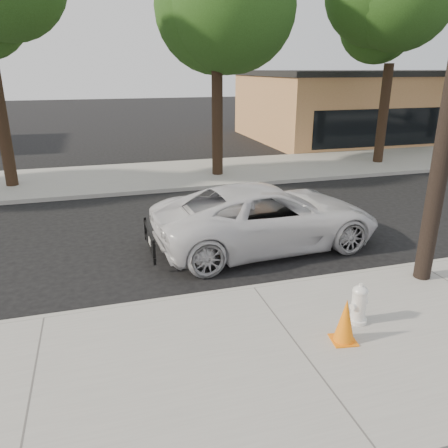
{
  "coord_description": "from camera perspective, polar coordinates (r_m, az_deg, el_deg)",
  "views": [
    {
      "loc": [
        -2.81,
        -9.56,
        4.36
      ],
      "look_at": [
        -0.18,
        -0.58,
        1.0
      ],
      "focal_mm": 35.0,
      "sensor_mm": 36.0,
      "label": 1
    }
  ],
  "objects": [
    {
      "name": "ground",
      "position": [
        10.88,
        0.03,
        -3.89
      ],
      "size": [
        120.0,
        120.0,
        0.0
      ],
      "primitive_type": "plane",
      "color": "black",
      "rests_on": "ground"
    },
    {
      "name": "tree_d",
      "position": [
        21.91,
        22.1,
        23.68
      ],
      "size": [
        4.5,
        4.35,
        8.75
      ],
      "color": "black",
      "rests_on": "far_sidewalk"
    },
    {
      "name": "traffic_cone",
      "position": [
        7.45,
        15.55,
        -12.13
      ],
      "size": [
        0.45,
        0.45,
        0.76
      ],
      "rotation": [
        0.0,
        0.0,
        -0.15
      ],
      "color": "orange",
      "rests_on": "near_sidewalk"
    },
    {
      "name": "building_main",
      "position": [
        31.83,
        20.6,
        14.28
      ],
      "size": [
        18.0,
        10.0,
        4.0
      ],
      "primitive_type": "cube",
      "color": "#B67B4C",
      "rests_on": "ground"
    },
    {
      "name": "near_sidewalk",
      "position": [
        7.34,
        9.94,
        -16.29
      ],
      "size": [
        90.0,
        4.4,
        0.15
      ],
      "primitive_type": "cube",
      "color": "gray",
      "rests_on": "ground"
    },
    {
      "name": "far_sidewalk",
      "position": [
        18.77,
        -7.36,
        6.38
      ],
      "size": [
        90.0,
        5.0,
        0.15
      ],
      "primitive_type": "cube",
      "color": "gray",
      "rests_on": "ground"
    },
    {
      "name": "police_cruiser",
      "position": [
        11.14,
        5.68,
        1.03
      ],
      "size": [
        5.94,
        3.03,
        1.61
      ],
      "primitive_type": "imported",
      "rotation": [
        0.0,
        0.0,
        1.63
      ],
      "color": "silver",
      "rests_on": "ground"
    },
    {
      "name": "curb_near",
      "position": [
        9.05,
        3.83,
        -8.56
      ],
      "size": [
        90.0,
        0.12,
        0.16
      ],
      "primitive_type": "cube",
      "color": "#9E9B93",
      "rests_on": "ground"
    },
    {
      "name": "fire_hydrant",
      "position": [
        8.04,
        17.19,
        -10.04
      ],
      "size": [
        0.38,
        0.34,
        0.7
      ],
      "rotation": [
        0.0,
        0.0,
        0.31
      ],
      "color": "white",
      "rests_on": "near_sidewalk"
    }
  ]
}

